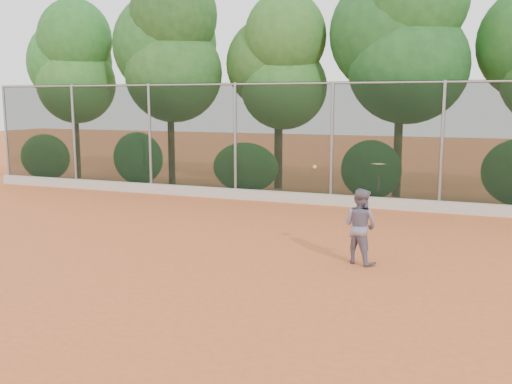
% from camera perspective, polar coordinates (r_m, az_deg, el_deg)
% --- Properties ---
extents(ground, '(80.00, 80.00, 0.00)m').
position_cam_1_polar(ground, '(10.20, -2.05, -7.79)').
color(ground, '#CB612F').
rests_on(ground, ground).
extents(concrete_curb, '(24.00, 0.20, 0.30)m').
position_cam_1_polar(concrete_curb, '(16.49, 7.32, -0.78)').
color(concrete_curb, beige).
rests_on(concrete_curb, ground).
extents(tennis_player, '(0.83, 0.75, 1.40)m').
position_cam_1_polar(tennis_player, '(10.61, 10.37, -3.37)').
color(tennis_player, slate).
rests_on(tennis_player, ground).
extents(chainlink_fence, '(24.09, 0.09, 3.50)m').
position_cam_1_polar(chainlink_fence, '(16.46, 7.59, 5.20)').
color(chainlink_fence, black).
rests_on(chainlink_fence, ground).
extents(foliage_backdrop, '(23.70, 3.63, 7.55)m').
position_cam_1_polar(foliage_backdrop, '(18.53, 7.56, 13.50)').
color(foliage_backdrop, '#402C18').
rests_on(foliage_backdrop, ground).
extents(tennis_racket, '(0.33, 0.33, 0.50)m').
position_cam_1_polar(tennis_racket, '(10.21, 12.16, 2.51)').
color(tennis_racket, black).
rests_on(tennis_racket, ground).
extents(tennis_ball_in_flight, '(0.07, 0.07, 0.07)m').
position_cam_1_polar(tennis_ball_in_flight, '(10.96, 5.89, 2.52)').
color(tennis_ball_in_flight, '#B6D02F').
rests_on(tennis_ball_in_flight, ground).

